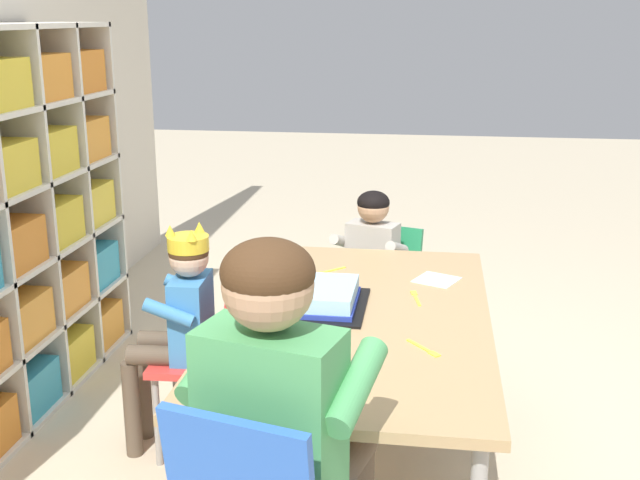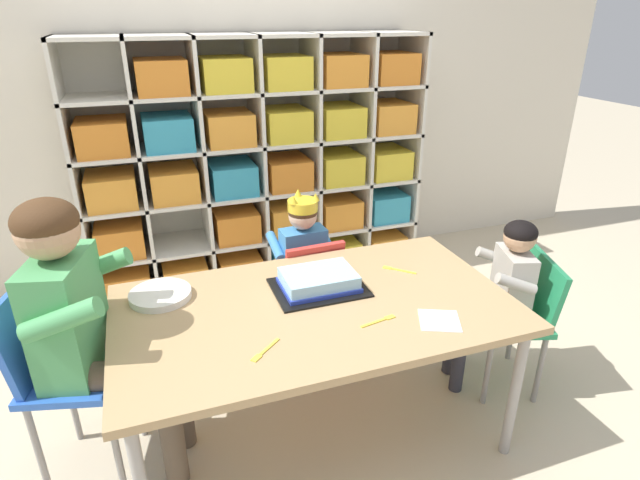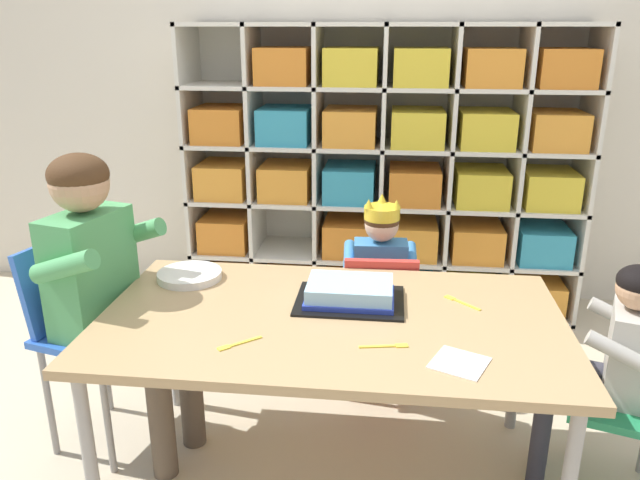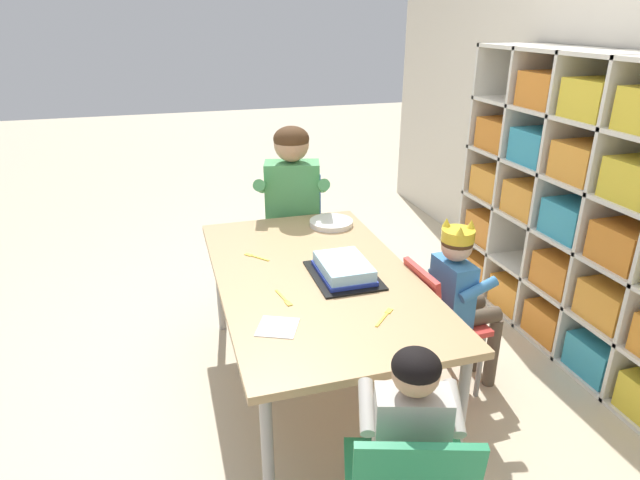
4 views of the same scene
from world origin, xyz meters
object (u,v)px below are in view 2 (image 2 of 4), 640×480
Objects in this scene: activity_table at (316,315)px; guest_at_table_side at (501,284)px; adult_helper_seated at (87,315)px; fork_near_child_seat at (264,351)px; classroom_chair_blue at (308,287)px; fork_scattered_mid_table at (380,320)px; paper_plate_stack at (160,295)px; classroom_chair_adult_side at (62,365)px; birthday_cake_on_tray at (319,282)px; fork_by_napkin at (397,270)px; classroom_chair_guest_side at (519,309)px; child_with_crown at (300,251)px.

activity_table is 0.86m from guest_at_table_side.
adult_helper_seated reaches higher than fork_near_child_seat.
classroom_chair_blue reaches higher than fork_scattered_mid_table.
fork_scattered_mid_table is (0.70, -0.41, -0.01)m from paper_plate_stack.
classroom_chair_adult_side is at bearing -161.16° from paper_plate_stack.
classroom_chair_adult_side reaches higher than birthday_cake_on_tray.
birthday_cake_on_tray is (0.93, -0.01, 0.16)m from classroom_chair_adult_side.
paper_plate_stack is at bearing 20.02° from classroom_chair_blue.
fork_scattered_mid_table is 1.22× the size of fork_near_child_seat.
fork_scattered_mid_table is at bearing -45.09° from activity_table.
classroom_chair_blue is 0.51m from fork_by_napkin.
paper_plate_stack reaches higher than activity_table.
activity_table is at bearing 71.97° from classroom_chair_blue.
classroom_chair_adult_side is 1.83m from classroom_chair_guest_side.
fork_scattered_mid_table is 0.42m from fork_near_child_seat.
activity_table is at bearing -71.75° from classroom_chair_guest_side.
adult_helper_seated reaches higher than classroom_chair_blue.
fork_by_napkin is (0.36, 0.04, -0.03)m from birthday_cake_on_tray.
birthday_cake_on_tray is at bearing -76.99° from fork_scattered_mid_table.
guest_at_table_side is at bearing -77.12° from adult_helper_seated.
classroom_chair_guest_side is at bearing -78.78° from classroom_chair_adult_side.
birthday_cake_on_tray is 0.36m from fork_by_napkin.
activity_table is at bearing 74.83° from child_with_crown.
guest_at_table_side reaches higher than classroom_chair_blue.
paper_plate_stack is at bearing -81.19° from classroom_chair_guest_side.
child_with_crown reaches higher than activity_table.
classroom_chair_guest_side reaches higher than fork_scattered_mid_table.
birthday_cake_on_tray is 3.15× the size of fork_by_napkin.
child_with_crown is 1.34× the size of classroom_chair_guest_side.
classroom_chair_guest_side is 0.82m from fork_scattered_mid_table.
classroom_chair_adult_side is 0.71× the size of adult_helper_seated.
activity_table is 4.10× the size of birthday_cake_on_tray.
child_with_crown reaches higher than classroom_chair_guest_side.
fork_near_child_seat is at bearing -59.46° from guest_at_table_side.
guest_at_table_side is 1.13m from fork_near_child_seat.
classroom_chair_adult_side is (-0.88, 0.12, -0.09)m from activity_table.
fork_by_napkin is (0.27, -0.48, 0.09)m from child_with_crown.
activity_table is 2.27× the size of classroom_chair_blue.
child_with_crown is at bearing 80.36° from birthday_cake_on_tray.
fork_by_napkin is (1.17, 0.06, -0.07)m from adult_helper_seated.
adult_helper_seated reaches higher than fork_scattered_mid_table.
fork_by_napkin is (0.41, 0.15, 0.05)m from activity_table.
birthday_cake_on_tray is (0.81, 0.02, -0.04)m from adult_helper_seated.
guest_at_table_side is (0.85, 0.04, -0.05)m from activity_table.
adult_helper_seated is (-0.76, 0.09, 0.11)m from activity_table.
child_with_crown reaches higher than classroom_chair_blue.
fork_by_napkin is at bearing -136.28° from fork_scattered_mid_table.
adult_helper_seated is 7.67× the size of fork_scattered_mid_table.
classroom_chair_guest_side is 1.76× the size of birthday_cake_on_tray.
classroom_chair_blue is 0.87m from guest_at_table_side.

